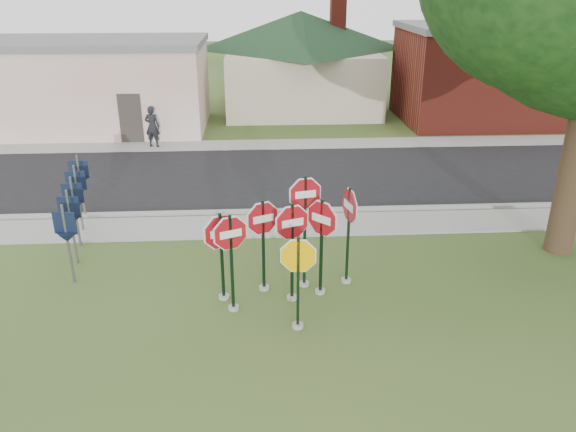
{
  "coord_description": "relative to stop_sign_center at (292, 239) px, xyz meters",
  "views": [
    {
      "loc": [
        -0.55,
        -9.63,
        6.73
      ],
      "look_at": [
        0.14,
        2.0,
        1.81
      ],
      "focal_mm": 35.0,
      "sensor_mm": 36.0,
      "label": 1
    }
  ],
  "objects": [
    {
      "name": "ground",
      "position": [
        -0.19,
        -1.41,
        -1.51
      ],
      "size": [
        120.0,
        120.0,
        0.0
      ],
      "primitive_type": "plane",
      "color": "#2F4B1C",
      "rests_on": "ground"
    },
    {
      "name": "sidewalk_near",
      "position": [
        -0.19,
        4.09,
        -1.48
      ],
      "size": [
        60.0,
        1.6,
        0.06
      ],
      "primitive_type": "cube",
      "color": "gray",
      "rests_on": "ground"
    },
    {
      "name": "road",
      "position": [
        -0.19,
        8.59,
        -1.49
      ],
      "size": [
        60.0,
        7.0,
        0.04
      ],
      "primitive_type": "cube",
      "color": "black",
      "rests_on": "ground"
    },
    {
      "name": "sidewalk_far",
      "position": [
        -0.19,
        12.89,
        -1.48
      ],
      "size": [
        60.0,
        1.6,
        0.06
      ],
      "primitive_type": "cube",
      "color": "gray",
      "rests_on": "ground"
    },
    {
      "name": "curb",
      "position": [
        -0.19,
        5.09,
        -1.44
      ],
      "size": [
        60.0,
        0.2,
        0.14
      ],
      "primitive_type": "cube",
      "color": "gray",
      "rests_on": "ground"
    },
    {
      "name": "stop_sign_center",
      "position": [
        0.0,
        0.0,
        0.0
      ],
      "size": [
        1.02,
        0.4,
        2.45
      ],
      "color": "gray",
      "rests_on": "ground"
    },
    {
      "name": "stop_sign_yellow",
      "position": [
        0.05,
        -1.14,
        -0.22
      ],
      "size": [
        1.01,
        0.24,
        2.18
      ],
      "color": "gray",
      "rests_on": "ground"
    },
    {
      "name": "stop_sign_left",
      "position": [
        -1.32,
        -0.36,
        -0.06
      ],
      "size": [
        0.97,
        0.42,
        2.37
      ],
      "color": "gray",
      "rests_on": "ground"
    },
    {
      "name": "stop_sign_right",
      "position": [
        0.67,
        0.23,
        0.0
      ],
      "size": [
        0.8,
        0.82,
        2.44
      ],
      "color": "gray",
      "rests_on": "ground"
    },
    {
      "name": "stop_sign_back_right",
      "position": [
        0.33,
        0.6,
        0.28
      ],
      "size": [
        1.02,
        0.26,
        2.85
      ],
      "color": "gray",
      "rests_on": "ground"
    },
    {
      "name": "stop_sign_back_left",
      "position": [
        -0.63,
        0.48,
        -0.07
      ],
      "size": [
        0.98,
        0.46,
        2.35
      ],
      "color": "gray",
      "rests_on": "ground"
    },
    {
      "name": "stop_sign_far_right",
      "position": [
        1.36,
        0.71,
        0.06
      ],
      "size": [
        0.26,
        1.08,
        2.53
      ],
      "color": "gray",
      "rests_on": "ground"
    },
    {
      "name": "stop_sign_far_left",
      "position": [
        -1.55,
        0.12,
        -0.17
      ],
      "size": [
        0.98,
        0.55,
        2.22
      ],
      "color": "gray",
      "rests_on": "ground"
    },
    {
      "name": "route_sign_row",
      "position": [
        -5.59,
        3.09,
        -0.29
      ],
      "size": [
        1.43,
        4.63,
        2.0
      ],
      "color": "#59595E",
      "rests_on": "ground"
    },
    {
      "name": "building_stucco",
      "position": [
        -9.19,
        16.59,
        0.64
      ],
      "size": [
        12.2,
        6.2,
        4.2
      ],
      "color": "silver",
      "rests_on": "ground"
    },
    {
      "name": "building_house",
      "position": [
        1.81,
        20.59,
        2.14
      ],
      "size": [
        11.6,
        11.6,
        6.2
      ],
      "color": "#BDAD96",
      "rests_on": "ground"
    },
    {
      "name": "building_brick",
      "position": [
        11.81,
        17.09,
        0.89
      ],
      "size": [
        10.2,
        6.2,
        4.75
      ],
      "color": "maroon",
      "rests_on": "ground"
    },
    {
      "name": "pedestrian",
      "position": [
        -5.15,
        12.82,
        -0.57
      ],
      "size": [
        0.72,
        0.55,
        1.77
      ],
      "primitive_type": "imported",
      "rotation": [
        0.0,
        0.0,
        2.92
      ],
      "color": "black",
      "rests_on": "sidewalk_far"
    }
  ]
}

